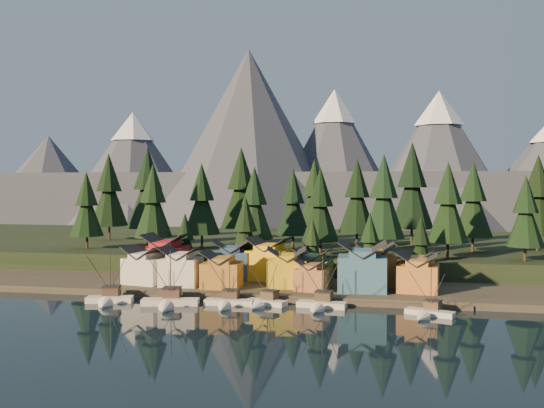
% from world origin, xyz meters
% --- Properties ---
extents(ground, '(500.00, 500.00, 0.00)m').
position_xyz_m(ground, '(0.00, 0.00, 0.00)').
color(ground, black).
rests_on(ground, ground).
extents(shore_strip, '(400.00, 50.00, 1.50)m').
position_xyz_m(shore_strip, '(0.00, 40.00, 0.75)').
color(shore_strip, '#373128').
rests_on(shore_strip, ground).
extents(hillside, '(420.00, 100.00, 6.00)m').
position_xyz_m(hillside, '(0.00, 90.00, 3.00)').
color(hillside, black).
rests_on(hillside, ground).
extents(dock, '(80.00, 4.00, 1.00)m').
position_xyz_m(dock, '(0.00, 16.50, 0.50)').
color(dock, '#4E4538').
rests_on(dock, ground).
extents(mountain_ridge, '(560.00, 190.00, 90.00)m').
position_xyz_m(mountain_ridge, '(-4.20, 213.59, 26.06)').
color(mountain_ridge, '#4D5063').
rests_on(mountain_ridge, ground).
extents(boat_0, '(10.21, 10.78, 11.99)m').
position_xyz_m(boat_0, '(-33.24, 7.61, 2.34)').
color(boat_0, silver).
rests_on(boat_0, ground).
extents(boat_1, '(12.28, 13.00, 12.40)m').
position_xyz_m(boat_1, '(-19.83, 7.26, 2.23)').
color(boat_1, beige).
rests_on(boat_1, ground).
extents(boat_2, '(10.40, 11.27, 10.79)m').
position_xyz_m(boat_2, '(-8.24, 9.85, 1.94)').
color(boat_2, beige).
rests_on(boat_2, ground).
extents(boat_3, '(9.09, 9.59, 10.58)m').
position_xyz_m(boat_3, '(-1.06, 11.40, 2.06)').
color(boat_3, beige).
rests_on(boat_3, ground).
extents(boat_4, '(10.35, 11.07, 11.39)m').
position_xyz_m(boat_4, '(10.48, 11.12, 2.13)').
color(boat_4, beige).
rests_on(boat_4, ground).
extents(boat_6, '(9.70, 10.02, 9.95)m').
position_xyz_m(boat_6, '(31.05, 8.03, 1.80)').
color(boat_6, beige).
rests_on(boat_6, ground).
extents(house_front_0, '(10.13, 9.74, 8.78)m').
position_xyz_m(house_front_0, '(-32.02, 24.14, 6.11)').
color(house_front_0, beige).
rests_on(house_front_0, shore_strip).
extents(house_front_1, '(8.91, 8.57, 8.91)m').
position_xyz_m(house_front_1, '(-23.10, 23.26, 6.18)').
color(house_front_1, silver).
rests_on(house_front_1, shore_strip).
extents(house_front_2, '(9.03, 9.09, 8.26)m').
position_xyz_m(house_front_2, '(-13.14, 22.40, 5.84)').
color(house_front_2, '#AA712B').
rests_on(house_front_2, shore_strip).
extents(house_front_3, '(10.02, 9.68, 8.86)m').
position_xyz_m(house_front_3, '(0.97, 26.06, 6.15)').
color(house_front_3, gold).
rests_on(house_front_3, shore_strip).
extents(house_front_4, '(7.88, 8.33, 6.96)m').
position_xyz_m(house_front_4, '(7.34, 22.92, 5.16)').
color(house_front_4, '#9A6336').
rests_on(house_front_4, shore_strip).
extents(house_front_5, '(10.79, 9.90, 10.81)m').
position_xyz_m(house_front_5, '(17.98, 24.07, 7.18)').
color(house_front_5, '#35637F').
rests_on(house_front_5, shore_strip).
extents(house_front_6, '(9.39, 8.98, 8.51)m').
position_xyz_m(house_front_6, '(29.81, 25.31, 5.97)').
color(house_front_6, '#B9702F').
rests_on(house_front_6, shore_strip).
extents(house_back_0, '(10.38, 10.00, 10.90)m').
position_xyz_m(house_back_0, '(-30.47, 32.61, 7.22)').
color(house_back_0, '#A31923').
rests_on(house_back_0, shore_strip).
extents(house_back_1, '(10.09, 10.17, 9.46)m').
position_xyz_m(house_back_1, '(-14.34, 34.23, 6.46)').
color(house_back_1, '#314F75').
rests_on(house_back_1, shore_strip).
extents(house_back_2, '(10.66, 9.97, 10.28)m').
position_xyz_m(house_back_2, '(-4.93, 35.28, 6.90)').
color(house_back_2, yellow).
rests_on(house_back_2, shore_strip).
extents(house_back_3, '(8.88, 8.09, 8.26)m').
position_xyz_m(house_back_3, '(6.46, 30.65, 5.84)').
color(house_back_3, '#3F7542').
rests_on(house_back_3, shore_strip).
extents(house_back_4, '(9.84, 9.53, 9.72)m').
position_xyz_m(house_back_4, '(20.54, 31.24, 6.61)').
color(house_back_4, '#A16C29').
rests_on(house_back_4, shore_strip).
extents(house_back_5, '(8.29, 8.36, 7.98)m').
position_xyz_m(house_back_5, '(29.83, 33.17, 5.69)').
color(house_back_5, '#AB6E3C').
rests_on(house_back_5, shore_strip).
extents(tree_hill_0, '(9.54, 9.54, 22.23)m').
position_xyz_m(tree_hill_0, '(-62.00, 52.00, 18.15)').
color(tree_hill_0, '#332319').
rests_on(tree_hill_0, hillside).
extents(tree_hill_1, '(12.96, 12.96, 30.19)m').
position_xyz_m(tree_hill_1, '(-50.00, 68.00, 22.51)').
color(tree_hill_1, '#332319').
rests_on(tree_hill_1, hillside).
extents(tree_hill_2, '(10.41, 10.41, 24.26)m').
position_xyz_m(tree_hill_2, '(-40.00, 48.00, 19.26)').
color(tree_hill_2, '#332319').
rests_on(tree_hill_2, hillside).
extents(tree_hill_3, '(10.61, 10.61, 24.73)m').
position_xyz_m(tree_hill_3, '(-30.00, 60.00, 19.52)').
color(tree_hill_3, '#332319').
rests_on(tree_hill_3, hillside).
extents(tree_hill_4, '(12.94, 12.94, 30.14)m').
position_xyz_m(tree_hill_4, '(-22.00, 75.00, 22.48)').
color(tree_hill_4, '#332319').
rests_on(tree_hill_4, hillside).
extents(tree_hill_5, '(10.07, 10.07, 23.46)m').
position_xyz_m(tree_hill_5, '(-12.00, 50.00, 18.82)').
color(tree_hill_5, '#332319').
rests_on(tree_hill_5, hillside).
extents(tree_hill_6, '(9.98, 9.98, 23.26)m').
position_xyz_m(tree_hill_6, '(-4.00, 65.00, 18.71)').
color(tree_hill_6, '#332319').
rests_on(tree_hill_6, hillside).
extents(tree_hill_7, '(9.88, 9.88, 23.02)m').
position_xyz_m(tree_hill_7, '(6.00, 48.00, 18.58)').
color(tree_hill_7, '#332319').
rests_on(tree_hill_7, hillside).
extents(tree_hill_8, '(11.25, 11.25, 26.21)m').
position_xyz_m(tree_hill_8, '(14.00, 72.00, 20.33)').
color(tree_hill_8, '#332319').
rests_on(tree_hill_8, hillside).
extents(tree_hill_9, '(11.48, 11.48, 26.75)m').
position_xyz_m(tree_hill_9, '(22.00, 55.00, 20.62)').
color(tree_hill_9, '#332319').
rests_on(tree_hill_9, hillside).
extents(tree_hill_10, '(13.48, 13.48, 31.41)m').
position_xyz_m(tree_hill_10, '(30.00, 80.00, 23.17)').
color(tree_hill_10, '#332319').
rests_on(tree_hill_10, hillside).
extents(tree_hill_11, '(10.46, 10.46, 24.38)m').
position_xyz_m(tree_hill_11, '(38.00, 50.00, 19.32)').
color(tree_hill_11, '#332319').
rests_on(tree_hill_11, hillside).
extents(tree_hill_12, '(10.69, 10.69, 24.91)m').
position_xyz_m(tree_hill_12, '(46.00, 66.00, 19.61)').
color(tree_hill_12, '#332319').
rests_on(tree_hill_12, hillside).
extents(tree_hill_13, '(8.96, 8.96, 20.88)m').
position_xyz_m(tree_hill_13, '(56.00, 48.00, 17.41)').
color(tree_hill_13, '#332319').
rests_on(tree_hill_13, hillside).
extents(tree_hill_14, '(11.58, 11.58, 26.97)m').
position_xyz_m(tree_hill_14, '(64.00, 72.00, 20.74)').
color(tree_hill_14, '#332319').
rests_on(tree_hill_14, hillside).
extents(tree_hill_15, '(11.37, 11.37, 26.48)m').
position_xyz_m(tree_hill_15, '(0.00, 82.00, 20.47)').
color(tree_hill_15, '#332319').
rests_on(tree_hill_15, hillside).
extents(tree_hill_16, '(12.36, 12.36, 28.80)m').
position_xyz_m(tree_hill_16, '(-68.00, 78.00, 21.75)').
color(tree_hill_16, '#332319').
rests_on(tree_hill_16, hillside).
extents(tree_shore_0, '(6.77, 6.77, 15.76)m').
position_xyz_m(tree_shore_0, '(-28.00, 40.00, 10.11)').
color(tree_shore_0, '#332319').
rests_on(tree_shore_0, shore_strip).
extents(tree_shore_1, '(8.66, 8.66, 20.18)m').
position_xyz_m(tree_shore_1, '(-12.00, 40.00, 12.53)').
color(tree_shore_1, '#332319').
rests_on(tree_shore_1, shore_strip).
extents(tree_shore_2, '(6.26, 6.26, 14.58)m').
position_xyz_m(tree_shore_2, '(5.00, 40.00, 9.46)').
color(tree_shore_2, '#332319').
rests_on(tree_shore_2, shore_strip).
extents(tree_shore_3, '(7.02, 7.02, 16.35)m').
position_xyz_m(tree_shore_3, '(19.00, 40.00, 10.43)').
color(tree_shore_3, '#332319').
rests_on(tree_shore_3, shore_strip).
extents(tree_shore_4, '(6.74, 6.74, 15.71)m').
position_xyz_m(tree_shore_4, '(31.00, 40.00, 10.08)').
color(tree_shore_4, '#332319').
rests_on(tree_shore_4, shore_strip).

